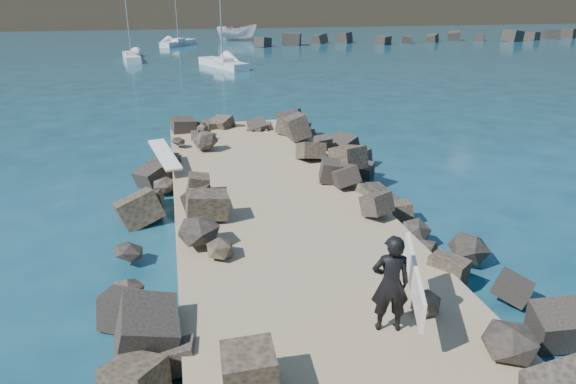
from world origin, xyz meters
name	(u,v)px	position (x,y,z in m)	size (l,w,h in m)	color
ground	(281,227)	(0.00, 0.00, 0.00)	(800.00, 800.00, 0.00)	#0F384C
jetty	(297,249)	(0.00, -2.00, 0.30)	(6.00, 26.00, 0.60)	#8C7759
riprap_left	(180,245)	(-2.90, -1.50, 0.50)	(2.60, 22.00, 1.00)	black
riprap_right	(395,224)	(2.90, -1.50, 0.50)	(2.60, 22.00, 1.00)	black
breakwater_secondary	(443,37)	(35.00, 55.00, 0.60)	(52.00, 4.00, 1.20)	black
surfboard_resting	(165,158)	(-3.22, 4.33, 1.04)	(0.57, 2.29, 0.08)	silver
boat_imported	(237,33)	(6.98, 63.27, 1.10)	(2.14, 5.69, 2.20)	silver
surfer_with_board	(394,283)	(0.83, -5.98, 1.56)	(1.24, 2.28, 1.91)	black
sailboat_a	(131,57)	(-6.52, 42.17, 0.35)	(2.18, 6.37, 7.62)	silver
sailboat_f	(324,23)	(30.26, 97.43, 0.35)	(3.09, 5.73, 6.96)	silver
sailboat_b	(179,43)	(-1.45, 57.18, 0.35)	(4.86, 6.28, 7.99)	silver
sailboat_c	(223,64)	(2.00, 35.06, 0.35)	(4.06, 7.11, 8.50)	silver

